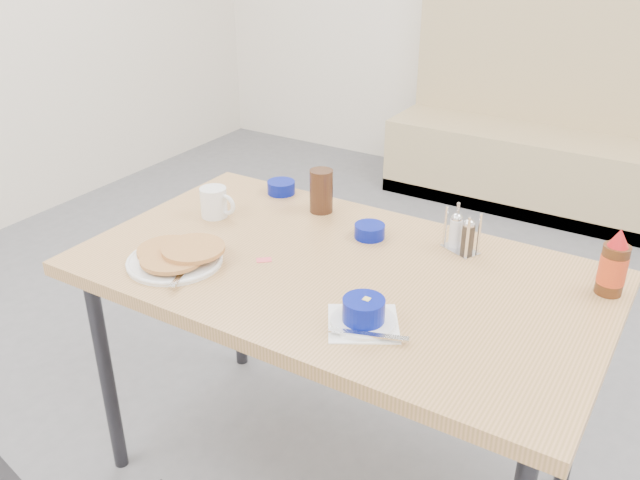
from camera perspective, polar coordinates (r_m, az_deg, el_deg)
The scene contains 11 objects.
booth_bench at distance 4.19m, azimuth 19.39°, elevation 7.31°, with size 1.90×0.56×1.22m.
dining_table at distance 1.85m, azimuth 1.57°, elevation -3.97°, with size 1.40×0.80×0.76m.
pancake_plate at distance 1.87m, azimuth -11.99°, elevation -1.36°, with size 0.26×0.26×0.05m.
coffee_mug at distance 2.11m, azimuth -8.85°, elevation 3.18°, with size 0.12×0.08×0.09m.
grits_setting at distance 1.57m, azimuth 3.69°, elevation -6.22°, with size 0.24×0.22×0.07m.
creamer_bowl at distance 2.27m, azimuth -3.29°, elevation 4.44°, with size 0.09×0.09×0.04m.
butter_bowl at distance 1.97m, azimuth 4.20°, elevation 0.75°, with size 0.09×0.09×0.04m.
amber_tumbler at distance 2.11m, azimuth 0.11°, elevation 4.16°, with size 0.07×0.07×0.14m, color #391F12.
condiment_caddy at distance 1.92m, azimuth 11.82°, elevation 0.29°, with size 0.12×0.10×0.12m.
syrup_bottle at distance 1.81m, azimuth 23.47°, elevation -2.02°, with size 0.07×0.07×0.18m.
sugar_wrapper at distance 1.85m, azimuth -4.74°, elevation -1.69°, with size 0.04×0.03×0.00m, color #F7525F.
Camera 1 is at (0.79, -1.13, 1.64)m, focal length 38.00 mm.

